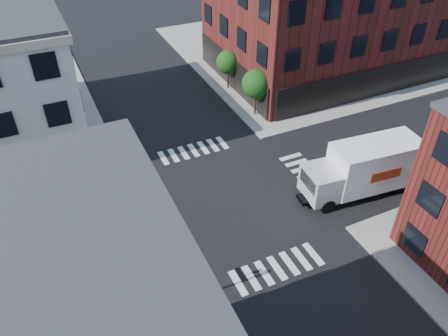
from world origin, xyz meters
The scene contains 8 objects.
ground centered at (0.00, 0.00, 0.00)m, with size 120.00×120.00×0.00m, color black.
sidewalk_ne centered at (21.00, 21.00, 0.07)m, with size 30.00×30.00×0.15m, color gray.
building_ne centered at (20.50, 16.00, 6.00)m, with size 25.00×16.00×12.00m, color #421710.
tree_near centered at (7.56, 9.98, 3.16)m, with size 2.69×2.69×4.49m.
tree_far centered at (7.56, 15.98, 2.87)m, with size 2.43×2.43×4.07m.
signal_pole centered at (-6.72, -6.68, 2.86)m, with size 1.29×1.24×4.60m.
box_truck centered at (9.38, -3.20, 2.14)m, with size 9.26×3.54×4.11m.
traffic_cone centered at (-5.67, -5.48, 0.36)m, with size 0.45×0.45×0.76m.
Camera 1 is at (-10.44, -21.66, 21.45)m, focal length 35.00 mm.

